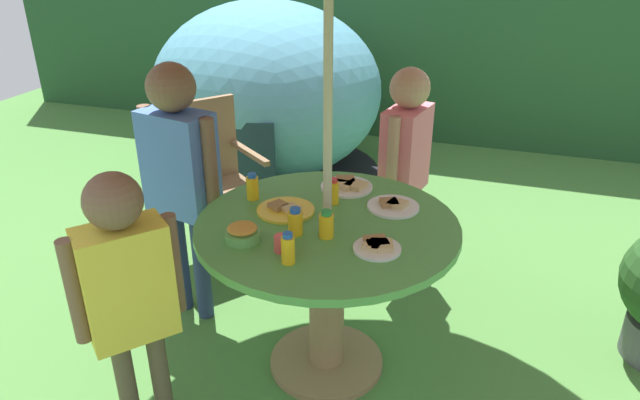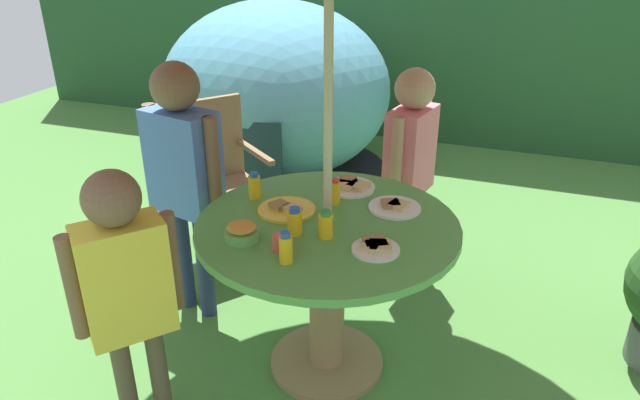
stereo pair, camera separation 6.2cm
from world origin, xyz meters
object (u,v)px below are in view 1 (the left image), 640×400
(plate_mid_left, at_px, (377,246))
(juice_bottle_near_right, at_px, (288,249))
(dome_tent, at_px, (267,92))
(plate_center_front, at_px, (347,186))
(garden_table, at_px, (327,264))
(child_in_blue_shirt, at_px, (180,164))
(plate_far_right, at_px, (285,209))
(plate_near_left, at_px, (393,206))
(juice_bottle_mid_right, at_px, (326,225))
(snack_bowl, at_px, (242,233))
(juice_bottle_front_edge, at_px, (333,192))
(wooden_chair, at_px, (209,175))
(child_in_pink_shirt, at_px, (406,151))
(cup_near, at_px, (281,244))
(juice_bottle_center_back, at_px, (252,187))
(child_in_yellow_shirt, at_px, (127,283))
(juice_bottle_far_left, at_px, (295,222))

(plate_mid_left, height_order, juice_bottle_near_right, juice_bottle_near_right)
(dome_tent, bearing_deg, plate_center_front, -64.98)
(garden_table, height_order, child_in_blue_shirt, child_in_blue_shirt)
(dome_tent, distance_m, plate_far_right, 2.26)
(plate_near_left, distance_m, plate_mid_left, 0.37)
(juice_bottle_near_right, distance_m, juice_bottle_mid_right, 0.24)
(garden_table, distance_m, snack_bowl, 0.44)
(juice_bottle_front_edge, bearing_deg, juice_bottle_mid_right, -78.14)
(wooden_chair, xyz_separation_m, child_in_pink_shirt, (1.13, 0.11, 0.24))
(child_in_blue_shirt, distance_m, cup_near, 0.83)
(juice_bottle_near_right, height_order, juice_bottle_center_back, same)
(child_in_yellow_shirt, bearing_deg, child_in_blue_shirt, 58.02)
(juice_bottle_far_left, bearing_deg, child_in_yellow_shirt, -132.10)
(plate_far_right, relative_size, juice_bottle_center_back, 2.04)
(plate_center_front, bearing_deg, juice_bottle_center_back, -146.80)
(child_in_pink_shirt, distance_m, juice_bottle_center_back, 0.92)
(garden_table, height_order, juice_bottle_center_back, juice_bottle_center_back)
(wooden_chair, height_order, child_in_blue_shirt, child_in_blue_shirt)
(plate_far_right, distance_m, juice_bottle_front_edge, 0.23)
(plate_center_front, bearing_deg, child_in_pink_shirt, 69.28)
(juice_bottle_mid_right, distance_m, juice_bottle_front_edge, 0.31)
(dome_tent, xyz_separation_m, plate_center_front, (1.14, -1.73, 0.08))
(plate_mid_left, relative_size, juice_bottle_center_back, 1.50)
(wooden_chair, xyz_separation_m, dome_tent, (-0.19, 1.35, 0.14))
(wooden_chair, xyz_separation_m, snack_bowl, (0.69, -0.99, 0.24))
(garden_table, xyz_separation_m, juice_bottle_center_back, (-0.39, 0.12, 0.26))
(plate_center_front, bearing_deg, wooden_chair, 158.10)
(child_in_blue_shirt, xyz_separation_m, juice_bottle_far_left, (0.70, -0.31, -0.04))
(snack_bowl, distance_m, plate_near_left, 0.68)
(child_in_blue_shirt, relative_size, juice_bottle_front_edge, 11.05)
(plate_far_right, distance_m, juice_bottle_mid_right, 0.29)
(dome_tent, distance_m, juice_bottle_front_edge, 2.21)
(plate_mid_left, distance_m, juice_bottle_far_left, 0.34)
(child_in_pink_shirt, distance_m, plate_near_left, 0.63)
(wooden_chair, bearing_deg, plate_far_right, -95.07)
(child_in_yellow_shirt, distance_m, juice_bottle_mid_right, 0.77)
(child_in_blue_shirt, height_order, plate_far_right, child_in_blue_shirt)
(plate_near_left, height_order, plate_mid_left, same)
(plate_mid_left, bearing_deg, juice_bottle_far_left, 176.65)
(plate_mid_left, bearing_deg, garden_table, 148.14)
(garden_table, relative_size, plate_mid_left, 5.99)
(dome_tent, bearing_deg, juice_bottle_mid_right, -70.08)
(plate_center_front, relative_size, juice_bottle_far_left, 2.13)
(wooden_chair, bearing_deg, child_in_blue_shirt, -125.60)
(garden_table, relative_size, juice_bottle_center_back, 8.99)
(dome_tent, bearing_deg, wooden_chair, -90.14)
(child_in_pink_shirt, height_order, child_in_yellow_shirt, child_in_pink_shirt)
(dome_tent, bearing_deg, juice_bottle_far_left, -72.80)
(plate_far_right, distance_m, plate_near_left, 0.47)
(juice_bottle_near_right, bearing_deg, plate_center_front, 87.86)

